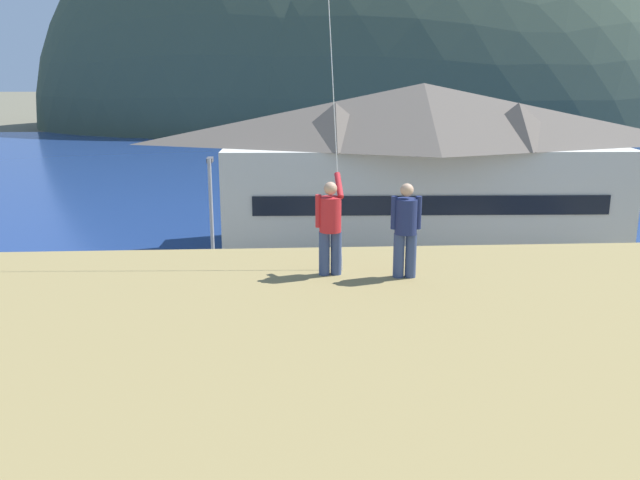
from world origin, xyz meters
TOP-DOWN VIEW (x-y plane):
  - ground_plane at (0.00, 0.00)m, footprint 600.00×600.00m
  - parking_lot_pad at (0.00, 5.00)m, footprint 40.00×20.00m
  - bay_water at (0.00, 60.00)m, footprint 360.00×84.00m
  - far_hill_west_ridge at (0.24, 114.49)m, footprint 96.85×56.89m
  - far_hill_east_peak at (21.81, 115.35)m, footprint 115.34×65.59m
  - harbor_lodge at (6.68, 21.88)m, footprint 25.30×9.72m
  - wharf_dock at (0.90, 32.36)m, footprint 3.20×10.83m
  - moored_boat_wharfside at (-2.45, 31.04)m, footprint 2.35×6.49m
  - moored_boat_outer_mooring at (4.40, 32.98)m, footprint 2.91×7.44m
  - moored_boat_inner_slip at (-2.71, 29.90)m, footprint 2.52×7.82m
  - parked_car_back_row_right at (9.17, 1.64)m, footprint 4.26×2.16m
  - parked_car_front_row_end at (7.28, 6.82)m, footprint 4.28×2.21m
  - parked_car_mid_row_center at (-0.34, 0.94)m, footprint 4.36×2.38m
  - parked_car_front_row_silver at (-10.78, 1.65)m, footprint 4.25×2.15m
  - parked_car_mid_row_near at (-3.76, 7.14)m, footprint 4.27×2.19m
  - parked_car_lone_by_shed at (-6.65, -0.66)m, footprint 4.33×2.31m
  - parking_light_pole at (-4.90, 10.55)m, footprint 0.24×0.78m
  - person_kite_flyer at (-0.91, -6.17)m, footprint 0.51×0.67m
  - person_companion at (0.44, -6.42)m, footprint 0.55×0.40m

SIDE VIEW (x-z plane):
  - ground_plane at x=0.00m, z-range 0.00..0.00m
  - far_hill_west_ridge at x=0.24m, z-range -46.33..46.33m
  - far_hill_east_peak at x=21.81m, z-range -45.38..45.38m
  - bay_water at x=0.00m, z-range 0.00..0.03m
  - parking_lot_pad at x=0.00m, z-range 0.00..0.10m
  - wharf_dock at x=0.90m, z-range 0.00..0.70m
  - moored_boat_outer_mooring at x=4.40m, z-range -0.36..1.80m
  - moored_boat_wharfside at x=-2.45m, z-range -0.36..1.80m
  - moored_boat_inner_slip at x=-2.71m, z-range -0.36..1.80m
  - parked_car_back_row_right at x=9.17m, z-range 0.15..1.97m
  - parked_car_front_row_end at x=7.28m, z-range 0.15..1.97m
  - parked_car_mid_row_center at x=-0.34m, z-range 0.15..1.97m
  - parked_car_front_row_silver at x=-10.78m, z-range 0.15..1.97m
  - parked_car_mid_row_near at x=-3.76m, z-range 0.15..1.97m
  - parked_car_lone_by_shed at x=-6.65m, z-range 0.15..1.97m
  - parking_light_pole at x=-4.90m, z-range 0.64..7.87m
  - harbor_lodge at x=6.68m, z-range 0.30..10.49m
  - person_companion at x=0.44m, z-range 7.45..9.19m
  - person_kite_flyer at x=-0.91m, z-range 7.41..9.26m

